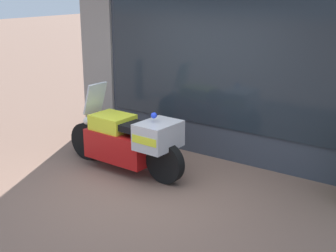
{
  "coord_description": "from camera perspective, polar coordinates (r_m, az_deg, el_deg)",
  "views": [
    {
      "loc": [
        3.7,
        -4.6,
        2.78
      ],
      "look_at": [
        -0.32,
        1.02,
        0.67
      ],
      "focal_mm": 50.0,
      "sensor_mm": 36.0,
      "label": 1
    }
  ],
  "objects": [
    {
      "name": "paramedic_motorcycle",
      "position": [
        7.11,
        -4.78,
        -1.69
      ],
      "size": [
        2.24,
        0.66,
        1.31
      ],
      "rotation": [
        0.0,
        0.0,
        3.11
      ],
      "color": "black",
      "rests_on": "ground"
    },
    {
      "name": "window_display",
      "position": [
        7.8,
        8.01,
        -0.39
      ],
      "size": [
        4.55,
        0.3,
        1.99
      ],
      "color": "slate",
      "rests_on": "ground"
    },
    {
      "name": "shop_building",
      "position": [
        7.78,
        4.08,
        11.3
      ],
      "size": [
        5.74,
        0.55,
        4.02
      ],
      "color": "#333842",
      "rests_on": "ground"
    },
    {
      "name": "ground_plane",
      "position": [
        6.53,
        -2.95,
        -8.27
      ],
      "size": [
        60.0,
        60.0,
        0.0
      ],
      "primitive_type": "plane",
      "color": "#7A5B4C"
    }
  ]
}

